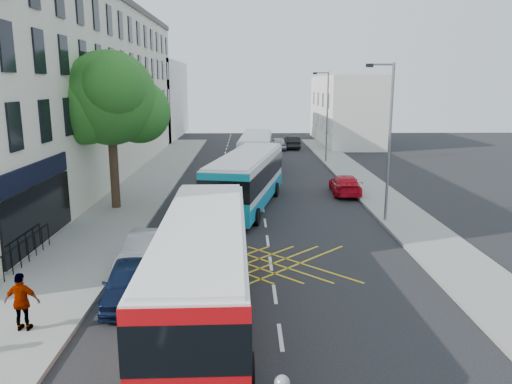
{
  "coord_description": "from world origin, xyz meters",
  "views": [
    {
      "loc": [
        -0.95,
        -13.1,
        7.15
      ],
      "look_at": [
        -0.53,
        9.53,
        2.2
      ],
      "focal_mm": 35.0,
      "sensor_mm": 36.0,
      "label": 1
    }
  ],
  "objects_px": {
    "street_tree": "(109,99)",
    "bus_far": "(256,151)",
    "distant_car_dark": "(292,142)",
    "bus_mid": "(247,179)",
    "distant_car_silver": "(278,143)",
    "lamp_near": "(388,134)",
    "bus_near": "(203,268)",
    "distant_car_grey": "(254,147)",
    "parked_car_silver": "(147,251)",
    "lamp_far": "(326,112)",
    "red_hatchback": "(345,185)",
    "pedestrian_far": "(22,302)",
    "parked_car_blue": "(129,282)"
  },
  "relations": [
    {
      "from": "street_tree",
      "to": "bus_far",
      "type": "xyz_separation_m",
      "value": [
        8.34,
        13.41,
        -4.72
      ]
    },
    {
      "from": "bus_far",
      "to": "distant_car_dark",
      "type": "relative_size",
      "value": 2.54
    },
    {
      "from": "bus_mid",
      "to": "distant_car_silver",
      "type": "bearing_deg",
      "value": 94.16
    },
    {
      "from": "lamp_near",
      "to": "bus_near",
      "type": "distance_m",
      "value": 14.03
    },
    {
      "from": "distant_car_grey",
      "to": "distant_car_dark",
      "type": "height_order",
      "value": "distant_car_dark"
    },
    {
      "from": "bus_far",
      "to": "bus_mid",
      "type": "bearing_deg",
      "value": -89.89
    },
    {
      "from": "lamp_near",
      "to": "distant_car_grey",
      "type": "distance_m",
      "value": 28.05
    },
    {
      "from": "parked_car_silver",
      "to": "distant_car_dark",
      "type": "distance_m",
      "value": 37.87
    },
    {
      "from": "lamp_far",
      "to": "red_hatchback",
      "type": "distance_m",
      "value": 13.76
    },
    {
      "from": "street_tree",
      "to": "lamp_far",
      "type": "distance_m",
      "value": 22.57
    },
    {
      "from": "distant_car_silver",
      "to": "red_hatchback",
      "type": "bearing_deg",
      "value": 93.46
    },
    {
      "from": "distant_car_dark",
      "to": "lamp_near",
      "type": "bearing_deg",
      "value": 91.28
    },
    {
      "from": "red_hatchback",
      "to": "distant_car_grey",
      "type": "bearing_deg",
      "value": -71.02
    },
    {
      "from": "lamp_far",
      "to": "bus_far",
      "type": "xyz_separation_m",
      "value": [
        -6.37,
        -3.63,
        -3.05
      ]
    },
    {
      "from": "street_tree",
      "to": "pedestrian_far",
      "type": "height_order",
      "value": "street_tree"
    },
    {
      "from": "red_hatchback",
      "to": "distant_car_grey",
      "type": "relative_size",
      "value": 1.02
    },
    {
      "from": "lamp_far",
      "to": "bus_mid",
      "type": "xyz_separation_m",
      "value": [
        -7.15,
        -16.54,
        -2.96
      ]
    },
    {
      "from": "bus_near",
      "to": "parked_car_silver",
      "type": "xyz_separation_m",
      "value": [
        -2.62,
        4.34,
        -0.95
      ]
    },
    {
      "from": "bus_near",
      "to": "parked_car_blue",
      "type": "height_order",
      "value": "bus_near"
    },
    {
      "from": "distant_car_grey",
      "to": "distant_car_dark",
      "type": "distance_m",
      "value": 5.45
    },
    {
      "from": "parked_car_silver",
      "to": "pedestrian_far",
      "type": "relative_size",
      "value": 2.45
    },
    {
      "from": "street_tree",
      "to": "lamp_near",
      "type": "bearing_deg",
      "value": -11.4
    },
    {
      "from": "parked_car_silver",
      "to": "pedestrian_far",
      "type": "bearing_deg",
      "value": -111.76
    },
    {
      "from": "bus_near",
      "to": "distant_car_grey",
      "type": "distance_m",
      "value": 37.85
    },
    {
      "from": "bus_far",
      "to": "distant_car_grey",
      "type": "xyz_separation_m",
      "value": [
        -0.06,
        10.63,
        -0.97
      ]
    },
    {
      "from": "lamp_near",
      "to": "pedestrian_far",
      "type": "height_order",
      "value": "lamp_near"
    },
    {
      "from": "parked_car_silver",
      "to": "distant_car_grey",
      "type": "height_order",
      "value": "parked_car_silver"
    },
    {
      "from": "distant_car_silver",
      "to": "lamp_near",
      "type": "bearing_deg",
      "value": 93.07
    },
    {
      "from": "bus_mid",
      "to": "street_tree",
      "type": "bearing_deg",
      "value": -164.56
    },
    {
      "from": "bus_mid",
      "to": "pedestrian_far",
      "type": "height_order",
      "value": "bus_mid"
    },
    {
      "from": "lamp_far",
      "to": "distant_car_grey",
      "type": "xyz_separation_m",
      "value": [
        -6.43,
        7.0,
        -4.02
      ]
    },
    {
      "from": "parked_car_silver",
      "to": "bus_mid",
      "type": "bearing_deg",
      "value": 72.0
    },
    {
      "from": "distant_car_dark",
      "to": "lamp_far",
      "type": "bearing_deg",
      "value": 98.91
    },
    {
      "from": "bus_near",
      "to": "parked_car_blue",
      "type": "distance_m",
      "value": 3.1
    },
    {
      "from": "parked_car_blue",
      "to": "red_hatchback",
      "type": "height_order",
      "value": "parked_car_blue"
    },
    {
      "from": "pedestrian_far",
      "to": "lamp_near",
      "type": "bearing_deg",
      "value": -137.96
    },
    {
      "from": "lamp_far",
      "to": "bus_mid",
      "type": "height_order",
      "value": "lamp_far"
    },
    {
      "from": "pedestrian_far",
      "to": "distant_car_grey",
      "type": "bearing_deg",
      "value": -99.15
    },
    {
      "from": "distant_car_silver",
      "to": "pedestrian_far",
      "type": "bearing_deg",
      "value": 72.46
    },
    {
      "from": "lamp_near",
      "to": "lamp_far",
      "type": "relative_size",
      "value": 1.0
    },
    {
      "from": "bus_mid",
      "to": "parked_car_blue",
      "type": "bearing_deg",
      "value": -95.32
    },
    {
      "from": "bus_far",
      "to": "pedestrian_far",
      "type": "bearing_deg",
      "value": -100.88
    },
    {
      "from": "parked_car_silver",
      "to": "distant_car_silver",
      "type": "relative_size",
      "value": 1.09
    },
    {
      "from": "street_tree",
      "to": "pedestrian_far",
      "type": "distance_m",
      "value": 15.62
    },
    {
      "from": "street_tree",
      "to": "distant_car_silver",
      "type": "bearing_deg",
      "value": 67.54
    },
    {
      "from": "red_hatchback",
      "to": "distant_car_silver",
      "type": "xyz_separation_m",
      "value": [
        -3.0,
        22.76,
        0.03
      ]
    },
    {
      "from": "lamp_far",
      "to": "bus_mid",
      "type": "relative_size",
      "value": 0.69
    },
    {
      "from": "bus_mid",
      "to": "parked_car_blue",
      "type": "distance_m",
      "value": 13.52
    },
    {
      "from": "parked_car_blue",
      "to": "red_hatchback",
      "type": "distance_m",
      "value": 19.31
    },
    {
      "from": "lamp_far",
      "to": "distant_car_dark",
      "type": "height_order",
      "value": "lamp_far"
    }
  ]
}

